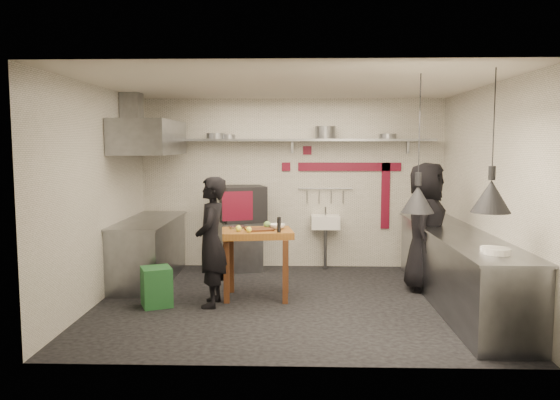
{
  "coord_description": "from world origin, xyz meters",
  "views": [
    {
      "loc": [
        0.06,
        -6.97,
        2.05
      ],
      "look_at": [
        -0.15,
        0.3,
        1.31
      ],
      "focal_mm": 35.0,
      "sensor_mm": 36.0,
      "label": 1
    }
  ],
  "objects_px": {
    "prep_table": "(257,264)",
    "chef_left": "(211,242)",
    "oven_stand": "(240,246)",
    "combi_oven": "(243,204)",
    "chef_right": "(426,227)",
    "green_bin": "(157,287)"
  },
  "relations": [
    {
      "from": "combi_oven",
      "to": "chef_right",
      "type": "distance_m",
      "value": 2.93
    },
    {
      "from": "oven_stand",
      "to": "chef_right",
      "type": "xyz_separation_m",
      "value": [
        2.73,
        -1.15,
        0.5
      ]
    },
    {
      "from": "oven_stand",
      "to": "combi_oven",
      "type": "xyz_separation_m",
      "value": [
        0.05,
        0.03,
        0.69
      ]
    },
    {
      "from": "chef_left",
      "to": "chef_right",
      "type": "bearing_deg",
      "value": 106.12
    },
    {
      "from": "green_bin",
      "to": "chef_left",
      "type": "bearing_deg",
      "value": 3.85
    },
    {
      "from": "combi_oven",
      "to": "green_bin",
      "type": "height_order",
      "value": "combi_oven"
    },
    {
      "from": "oven_stand",
      "to": "combi_oven",
      "type": "distance_m",
      "value": 0.69
    },
    {
      "from": "oven_stand",
      "to": "chef_left",
      "type": "height_order",
      "value": "chef_left"
    },
    {
      "from": "chef_right",
      "to": "oven_stand",
      "type": "bearing_deg",
      "value": 86.98
    },
    {
      "from": "oven_stand",
      "to": "combi_oven",
      "type": "relative_size",
      "value": 1.21
    },
    {
      "from": "green_bin",
      "to": "chef_left",
      "type": "relative_size",
      "value": 0.3
    },
    {
      "from": "combi_oven",
      "to": "chef_right",
      "type": "xyz_separation_m",
      "value": [
        2.68,
        -1.17,
        -0.19
      ]
    },
    {
      "from": "prep_table",
      "to": "chef_left",
      "type": "distance_m",
      "value": 0.76
    },
    {
      "from": "combi_oven",
      "to": "green_bin",
      "type": "distance_m",
      "value": 2.4
    },
    {
      "from": "oven_stand",
      "to": "prep_table",
      "type": "xyz_separation_m",
      "value": [
        0.4,
        -1.61,
        0.06
      ]
    },
    {
      "from": "green_bin",
      "to": "oven_stand",
      "type": "bearing_deg",
      "value": 67.13
    },
    {
      "from": "oven_stand",
      "to": "chef_right",
      "type": "distance_m",
      "value": 3.0
    },
    {
      "from": "oven_stand",
      "to": "green_bin",
      "type": "bearing_deg",
      "value": -131.78
    },
    {
      "from": "green_bin",
      "to": "chef_right",
      "type": "distance_m",
      "value": 3.75
    },
    {
      "from": "chef_left",
      "to": "chef_right",
      "type": "height_order",
      "value": "chef_right"
    },
    {
      "from": "combi_oven",
      "to": "oven_stand",
      "type": "bearing_deg",
      "value": -172.22
    },
    {
      "from": "oven_stand",
      "to": "chef_left",
      "type": "distance_m",
      "value": 2.03
    }
  ]
}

